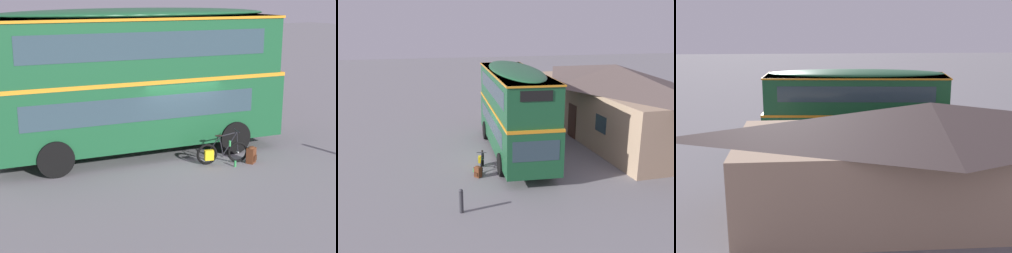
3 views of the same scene
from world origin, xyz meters
TOP-DOWN VIEW (x-y plane):
  - ground_plane at (0.00, 0.00)m, footprint 120.00×120.00m
  - double_decker_bus at (-0.97, 0.82)m, footprint 9.80×3.16m
  - touring_bicycle at (0.93, -1.32)m, footprint 1.68×0.57m
  - backpack_on_ground at (1.84, -1.68)m, footprint 0.40×0.38m
  - water_bottle_green_metal at (1.17, -1.77)m, footprint 0.07×0.07m
  - pub_building at (-3.17, 7.91)m, footprint 14.83×6.20m
  - kerb_bollard at (5.09, -2.87)m, footprint 0.16×0.16m

SIDE VIEW (x-z plane):
  - ground_plane at x=0.00m, z-range 0.00..0.00m
  - water_bottle_green_metal at x=1.17m, z-range -0.01..0.22m
  - backpack_on_ground at x=1.84m, z-range 0.01..0.55m
  - touring_bicycle at x=0.93m, z-range -0.16..0.90m
  - kerb_bollard at x=5.09m, z-range 0.01..0.98m
  - pub_building at x=-3.17m, z-range 0.04..4.52m
  - double_decker_bus at x=-0.97m, z-range 0.25..5.04m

